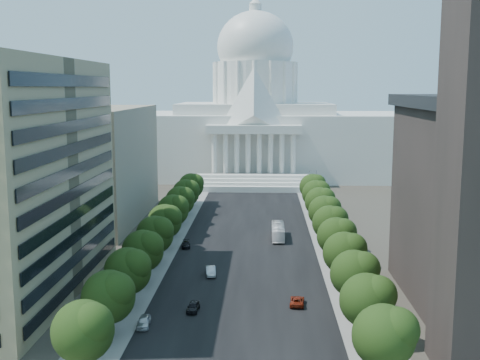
# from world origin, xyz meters

# --- Properties ---
(road_asphalt) EXTENTS (30.00, 260.00, 0.01)m
(road_asphalt) POSITION_xyz_m (0.00, 90.00, 0.00)
(road_asphalt) COLOR black
(road_asphalt) RESTS_ON ground
(sidewalk_left) EXTENTS (8.00, 260.00, 0.02)m
(sidewalk_left) POSITION_xyz_m (-19.00, 90.00, 0.00)
(sidewalk_left) COLOR gray
(sidewalk_left) RESTS_ON ground
(sidewalk_right) EXTENTS (8.00, 260.00, 0.02)m
(sidewalk_right) POSITION_xyz_m (19.00, 90.00, 0.00)
(sidewalk_right) COLOR gray
(sidewalk_right) RESTS_ON ground
(capitol) EXTENTS (120.00, 56.00, 73.00)m
(capitol) POSITION_xyz_m (0.00, 184.89, 20.01)
(capitol) COLOR white
(capitol) RESTS_ON ground
(office_block_left_far) EXTENTS (38.00, 52.00, 30.00)m
(office_block_left_far) POSITION_xyz_m (-48.00, 100.00, 15.00)
(office_block_left_far) COLOR gray
(office_block_left_far) RESTS_ON ground
(tree_l_a) EXTENTS (7.79, 7.60, 9.97)m
(tree_l_a) POSITION_xyz_m (-17.66, 11.81, 6.45)
(tree_l_a) COLOR #33261C
(tree_l_a) RESTS_ON ground
(tree_l_b) EXTENTS (7.79, 7.60, 9.97)m
(tree_l_b) POSITION_xyz_m (-17.66, 23.81, 6.45)
(tree_l_b) COLOR #33261C
(tree_l_b) RESTS_ON ground
(tree_l_c) EXTENTS (7.79, 7.60, 9.97)m
(tree_l_c) POSITION_xyz_m (-17.66, 35.81, 6.45)
(tree_l_c) COLOR #33261C
(tree_l_c) RESTS_ON ground
(tree_l_d) EXTENTS (7.79, 7.60, 9.97)m
(tree_l_d) POSITION_xyz_m (-17.66, 47.81, 6.45)
(tree_l_d) COLOR #33261C
(tree_l_d) RESTS_ON ground
(tree_l_e) EXTENTS (7.79, 7.60, 9.97)m
(tree_l_e) POSITION_xyz_m (-17.66, 59.81, 6.45)
(tree_l_e) COLOR #33261C
(tree_l_e) RESTS_ON ground
(tree_l_f) EXTENTS (7.79, 7.60, 9.97)m
(tree_l_f) POSITION_xyz_m (-17.66, 71.81, 6.45)
(tree_l_f) COLOR #33261C
(tree_l_f) RESTS_ON ground
(tree_l_g) EXTENTS (7.79, 7.60, 9.97)m
(tree_l_g) POSITION_xyz_m (-17.66, 83.81, 6.45)
(tree_l_g) COLOR #33261C
(tree_l_g) RESTS_ON ground
(tree_l_h) EXTENTS (7.79, 7.60, 9.97)m
(tree_l_h) POSITION_xyz_m (-17.66, 95.81, 6.45)
(tree_l_h) COLOR #33261C
(tree_l_h) RESTS_ON ground
(tree_l_i) EXTENTS (7.79, 7.60, 9.97)m
(tree_l_i) POSITION_xyz_m (-17.66, 107.81, 6.45)
(tree_l_i) COLOR #33261C
(tree_l_i) RESTS_ON ground
(tree_l_j) EXTENTS (7.79, 7.60, 9.97)m
(tree_l_j) POSITION_xyz_m (-17.66, 119.81, 6.45)
(tree_l_j) COLOR #33261C
(tree_l_j) RESTS_ON ground
(tree_r_a) EXTENTS (7.79, 7.60, 9.97)m
(tree_r_a) POSITION_xyz_m (18.34, 11.81, 6.45)
(tree_r_a) COLOR #33261C
(tree_r_a) RESTS_ON ground
(tree_r_b) EXTENTS (7.79, 7.60, 9.97)m
(tree_r_b) POSITION_xyz_m (18.34, 23.81, 6.45)
(tree_r_b) COLOR #33261C
(tree_r_b) RESTS_ON ground
(tree_r_c) EXTENTS (7.79, 7.60, 9.97)m
(tree_r_c) POSITION_xyz_m (18.34, 35.81, 6.45)
(tree_r_c) COLOR #33261C
(tree_r_c) RESTS_ON ground
(tree_r_d) EXTENTS (7.79, 7.60, 9.97)m
(tree_r_d) POSITION_xyz_m (18.34, 47.81, 6.45)
(tree_r_d) COLOR #33261C
(tree_r_d) RESTS_ON ground
(tree_r_e) EXTENTS (7.79, 7.60, 9.97)m
(tree_r_e) POSITION_xyz_m (18.34, 59.81, 6.45)
(tree_r_e) COLOR #33261C
(tree_r_e) RESTS_ON ground
(tree_r_f) EXTENTS (7.79, 7.60, 9.97)m
(tree_r_f) POSITION_xyz_m (18.34, 71.81, 6.45)
(tree_r_f) COLOR #33261C
(tree_r_f) RESTS_ON ground
(tree_r_g) EXTENTS (7.79, 7.60, 9.97)m
(tree_r_g) POSITION_xyz_m (18.34, 83.81, 6.45)
(tree_r_g) COLOR #33261C
(tree_r_g) RESTS_ON ground
(tree_r_h) EXTENTS (7.79, 7.60, 9.97)m
(tree_r_h) POSITION_xyz_m (18.34, 95.81, 6.45)
(tree_r_h) COLOR #33261C
(tree_r_h) RESTS_ON ground
(tree_r_i) EXTENTS (7.79, 7.60, 9.97)m
(tree_r_i) POSITION_xyz_m (18.34, 107.81, 6.45)
(tree_r_i) COLOR #33261C
(tree_r_i) RESTS_ON ground
(tree_r_j) EXTENTS (7.79, 7.60, 9.97)m
(tree_r_j) POSITION_xyz_m (18.34, 119.81, 6.45)
(tree_r_j) COLOR #33261C
(tree_r_j) RESTS_ON ground
(streetlight_a) EXTENTS (2.61, 0.44, 9.00)m
(streetlight_a) POSITION_xyz_m (19.90, 10.00, 5.82)
(streetlight_a) COLOR gray
(streetlight_a) RESTS_ON ground
(streetlight_b) EXTENTS (2.61, 0.44, 9.00)m
(streetlight_b) POSITION_xyz_m (19.90, 35.00, 5.82)
(streetlight_b) COLOR gray
(streetlight_b) RESTS_ON ground
(streetlight_c) EXTENTS (2.61, 0.44, 9.00)m
(streetlight_c) POSITION_xyz_m (19.90, 60.00, 5.82)
(streetlight_c) COLOR gray
(streetlight_c) RESTS_ON ground
(streetlight_d) EXTENTS (2.61, 0.44, 9.00)m
(streetlight_d) POSITION_xyz_m (19.90, 85.00, 5.82)
(streetlight_d) COLOR gray
(streetlight_d) RESTS_ON ground
(streetlight_e) EXTENTS (2.61, 0.44, 9.00)m
(streetlight_e) POSITION_xyz_m (19.90, 110.00, 5.82)
(streetlight_e) COLOR gray
(streetlight_e) RESTS_ON ground
(streetlight_f) EXTENTS (2.61, 0.44, 9.00)m
(streetlight_f) POSITION_xyz_m (19.90, 135.00, 5.82)
(streetlight_f) COLOR gray
(streetlight_f) RESTS_ON ground
(car_dark_a) EXTENTS (1.99, 4.41, 1.47)m
(car_dark_a) POSITION_xyz_m (-7.40, 34.88, 0.73)
(car_dark_a) COLOR black
(car_dark_a) RESTS_ON ground
(car_silver) EXTENTS (2.34, 5.14, 1.63)m
(car_silver) POSITION_xyz_m (-6.23, 53.45, 0.82)
(car_silver) COLOR #B9BAC1
(car_silver) RESTS_ON ground
(car_red) EXTENTS (2.67, 5.04, 1.35)m
(car_red) POSITION_xyz_m (9.27, 38.32, 0.68)
(car_red) COLOR maroon
(car_red) RESTS_ON ground
(car_dark_b) EXTENTS (2.35, 4.64, 1.29)m
(car_dark_b) POSITION_xyz_m (-13.50, 73.19, 0.65)
(car_dark_b) COLOR black
(car_dark_b) RESTS_ON ground
(car_parked) EXTENTS (2.09, 4.63, 1.54)m
(car_parked) POSITION_xyz_m (-14.00, 28.34, 0.77)
(car_parked) COLOR #B7BABF
(car_parked) RESTS_ON ground
(city_bus) EXTENTS (2.86, 12.14, 3.38)m
(city_bus) POSITION_xyz_m (7.12, 81.96, 1.69)
(city_bus) COLOR white
(city_bus) RESTS_ON ground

